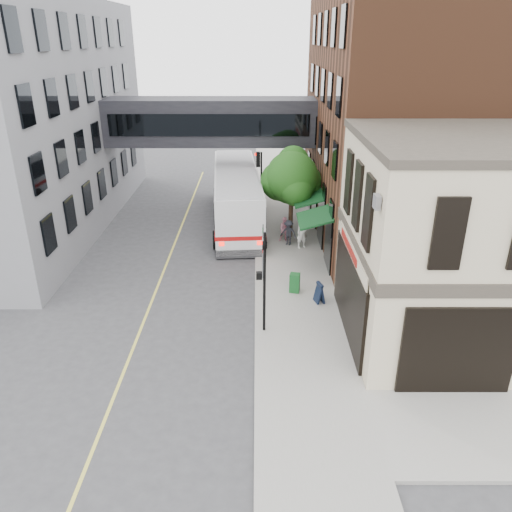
{
  "coord_description": "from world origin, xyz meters",
  "views": [
    {
      "loc": [
        0.07,
        -16.39,
        11.72
      ],
      "look_at": [
        0.05,
        2.77,
        3.29
      ],
      "focal_mm": 35.0,
      "sensor_mm": 36.0,
      "label": 1
    }
  ],
  "objects_px": {
    "pedestrian_a": "(302,232)",
    "pedestrian_c": "(289,233)",
    "bus": "(236,194)",
    "pedestrian_b": "(285,229)",
    "newspaper_box": "(295,283)",
    "sandwich_board": "(319,293)"
  },
  "relations": [
    {
      "from": "pedestrian_a",
      "to": "newspaper_box",
      "type": "distance_m",
      "value": 5.74
    },
    {
      "from": "pedestrian_c",
      "to": "sandwich_board",
      "type": "relative_size",
      "value": 1.57
    },
    {
      "from": "pedestrian_b",
      "to": "newspaper_box",
      "type": "height_order",
      "value": "pedestrian_b"
    },
    {
      "from": "bus",
      "to": "newspaper_box",
      "type": "bearing_deg",
      "value": -73.08
    },
    {
      "from": "pedestrian_a",
      "to": "newspaper_box",
      "type": "height_order",
      "value": "pedestrian_a"
    },
    {
      "from": "newspaper_box",
      "to": "pedestrian_a",
      "type": "bearing_deg",
      "value": 94.46
    },
    {
      "from": "bus",
      "to": "pedestrian_c",
      "type": "distance_m",
      "value": 5.75
    },
    {
      "from": "bus",
      "to": "pedestrian_a",
      "type": "distance_m",
      "value": 6.53
    },
    {
      "from": "sandwich_board",
      "to": "pedestrian_a",
      "type": "bearing_deg",
      "value": 75.06
    },
    {
      "from": "bus",
      "to": "pedestrian_b",
      "type": "xyz_separation_m",
      "value": [
        3.11,
        -3.99,
        -1.06
      ]
    },
    {
      "from": "pedestrian_b",
      "to": "pedestrian_c",
      "type": "distance_m",
      "value": 0.63
    },
    {
      "from": "bus",
      "to": "pedestrian_c",
      "type": "relative_size",
      "value": 8.5
    },
    {
      "from": "sandwich_board",
      "to": "pedestrian_b",
      "type": "bearing_deg",
      "value": 81.82
    },
    {
      "from": "pedestrian_a",
      "to": "bus",
      "type": "bearing_deg",
      "value": 104.71
    },
    {
      "from": "pedestrian_a",
      "to": "newspaper_box",
      "type": "relative_size",
      "value": 2.01
    },
    {
      "from": "bus",
      "to": "pedestrian_c",
      "type": "bearing_deg",
      "value": -54.39
    },
    {
      "from": "pedestrian_c",
      "to": "sandwich_board",
      "type": "height_order",
      "value": "pedestrian_c"
    },
    {
      "from": "pedestrian_a",
      "to": "pedestrian_c",
      "type": "relative_size",
      "value": 1.24
    },
    {
      "from": "pedestrian_a",
      "to": "sandwich_board",
      "type": "xyz_separation_m",
      "value": [
        0.26,
        -6.72,
        -0.47
      ]
    },
    {
      "from": "bus",
      "to": "sandwich_board",
      "type": "distance_m",
      "value": 12.6
    },
    {
      "from": "pedestrian_a",
      "to": "pedestrian_c",
      "type": "xyz_separation_m",
      "value": [
        -0.79,
        0.43,
        -0.19
      ]
    },
    {
      "from": "pedestrian_b",
      "to": "bus",
      "type": "bearing_deg",
      "value": 124.04
    }
  ]
}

